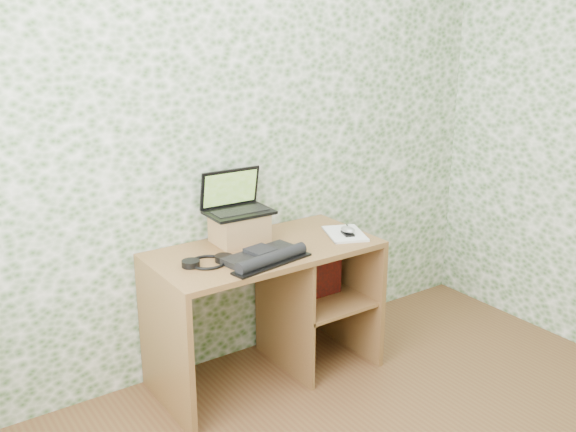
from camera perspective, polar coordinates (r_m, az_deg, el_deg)
wall_back at (r=3.46m, az=-4.98°, el=7.22°), size 3.50×0.00×3.50m
desk at (r=3.51m, az=-1.23°, el=-6.56°), size 1.20×0.60×0.75m
riser at (r=3.41m, az=-4.33°, el=-1.08°), size 0.27×0.23×0.16m
laptop at (r=3.40m, az=-4.69°, el=1.22°), size 0.34×0.25×0.23m
keyboard at (r=3.17m, az=-2.01°, el=-3.64°), size 0.46×0.29×0.06m
headphones at (r=3.16m, az=-7.17°, el=-4.05°), size 0.25×0.21×0.03m
notepad at (r=3.55m, az=5.09°, el=-1.58°), size 0.28×0.33×0.01m
mouse at (r=3.52m, az=5.33°, el=-1.38°), size 0.09×0.11×0.03m
pen at (r=3.61m, az=5.43°, el=-1.10°), size 0.07×0.12×0.01m
red_box at (r=3.62m, az=2.80°, el=-4.77°), size 0.26×0.08×0.31m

